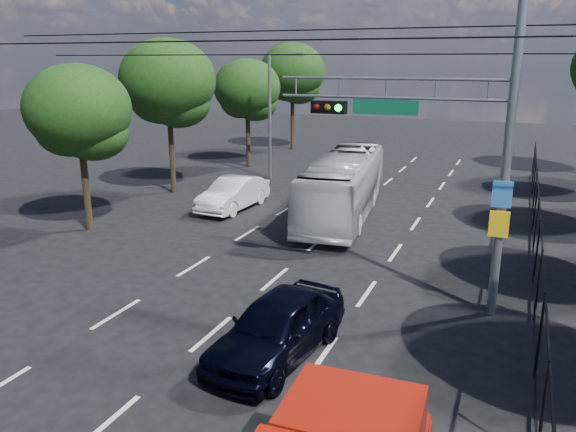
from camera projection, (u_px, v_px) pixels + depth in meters
The scene contains 13 objects.
ground at pixel (106, 425), 10.74m from camera, with size 120.00×120.00×0.00m, color black.
lane_markings at pixel (334, 228), 23.18m from camera, with size 6.12×38.00×0.01m.
signal_mast at pixel (460, 120), 14.47m from camera, with size 6.43×0.39×9.50m.
streetlight_left at pixel (272, 111), 31.58m from camera, with size 2.09×0.22×7.08m.
utility_wires at pixel (285, 42), 16.64m from camera, with size 22.00×5.04×0.74m.
fence_right at pixel (537, 239), 18.47m from camera, with size 0.06×34.03×2.00m.
tree_left_b at pixel (80, 117), 21.82m from camera, with size 4.08×4.08×6.63m.
tree_left_c at pixel (169, 87), 28.04m from camera, with size 4.80×4.80×7.80m.
tree_left_d at pixel (248, 93), 35.19m from camera, with size 4.20×4.20×6.83m.
tree_left_e at pixel (293, 76), 42.15m from camera, with size 4.92×4.92×7.99m.
navy_hatchback at pixel (277, 327), 13.04m from camera, with size 1.79×4.44×1.51m, color black.
white_bus at pixel (344, 185), 24.63m from camera, with size 2.36×10.07×2.81m, color silver.
white_van at pixel (233, 194), 26.01m from camera, with size 1.55×4.45×1.47m, color silver.
Camera 1 is at (6.79, -7.21, 6.75)m, focal length 35.00 mm.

